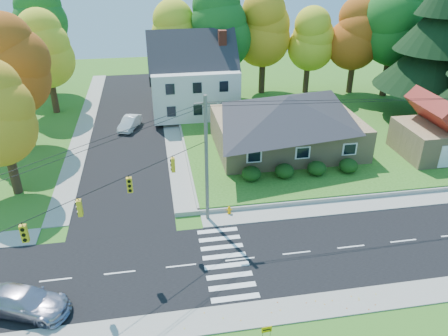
% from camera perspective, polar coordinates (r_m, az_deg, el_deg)
% --- Properties ---
extents(ground, '(120.00, 120.00, 0.00)m').
position_cam_1_polar(ground, '(30.26, 2.11, -11.84)').
color(ground, '#3D7923').
extents(road_main, '(90.00, 8.00, 0.02)m').
position_cam_1_polar(road_main, '(30.25, 2.11, -11.83)').
color(road_main, black).
rests_on(road_main, ground).
extents(road_cross, '(8.00, 44.00, 0.02)m').
position_cam_1_polar(road_cross, '(52.55, -12.36, 5.50)').
color(road_cross, black).
rests_on(road_cross, ground).
extents(sidewalk_north, '(90.00, 2.00, 0.08)m').
position_cam_1_polar(sidewalk_north, '(34.17, 0.41, -6.54)').
color(sidewalk_north, '#9C9A90').
rests_on(sidewalk_north, ground).
extents(sidewalk_south, '(90.00, 2.00, 0.08)m').
position_cam_1_polar(sidewalk_south, '(26.66, 4.39, -18.49)').
color(sidewalk_south, '#9C9A90').
rests_on(sidewalk_south, ground).
extents(lawn, '(30.00, 30.00, 0.50)m').
position_cam_1_polar(lawn, '(51.05, 11.74, 5.19)').
color(lawn, '#3D7923').
rests_on(lawn, ground).
extents(ranch_house, '(14.60, 10.60, 5.40)m').
position_cam_1_polar(ranch_house, '(43.95, 8.24, 6.03)').
color(ranch_house, tan).
rests_on(ranch_house, lawn).
extents(colonial_house, '(10.40, 8.40, 9.60)m').
position_cam_1_polar(colonial_house, '(53.14, -3.98, 11.55)').
color(colonial_house, silver).
rests_on(colonial_house, lawn).
extents(garage, '(7.30, 6.30, 4.60)m').
position_cam_1_polar(garage, '(47.02, 26.25, 4.28)').
color(garage, tan).
rests_on(garage, lawn).
extents(hedge_row, '(10.70, 1.70, 1.27)m').
position_cam_1_polar(hedge_row, '(39.35, 9.98, -0.20)').
color(hedge_row, '#163A10').
rests_on(hedge_row, lawn).
extents(traffic_infrastructure, '(38.10, 10.66, 10.00)m').
position_cam_1_polar(traffic_infrastructure, '(28.40, 1.44, -2.10)').
color(traffic_infrastructure, '#666059').
rests_on(traffic_infrastructure, ground).
extents(tree_lot_0, '(6.72, 6.72, 12.51)m').
position_cam_1_polar(tree_lot_0, '(57.95, -6.87, 16.56)').
color(tree_lot_0, '#3F2A19').
rests_on(tree_lot_0, lawn).
extents(tree_lot_1, '(7.84, 7.84, 14.60)m').
position_cam_1_polar(tree_lot_1, '(57.36, -0.59, 17.96)').
color(tree_lot_1, '#3F2A19').
rests_on(tree_lot_1, lawn).
extents(tree_lot_2, '(7.28, 7.28, 13.56)m').
position_cam_1_polar(tree_lot_2, '(59.67, 5.23, 17.59)').
color(tree_lot_2, '#3F2A19').
rests_on(tree_lot_2, lawn).
extents(tree_lot_3, '(6.16, 6.16, 11.47)m').
position_cam_1_polar(tree_lot_3, '(60.77, 11.13, 16.14)').
color(tree_lot_3, '#3F2A19').
rests_on(tree_lot_3, lawn).
extents(tree_lot_4, '(6.72, 6.72, 12.51)m').
position_cam_1_polar(tree_lot_4, '(62.10, 16.93, 16.36)').
color(tree_lot_4, '#3F2A19').
rests_on(tree_lot_4, lawn).
extents(tree_lot_5, '(8.40, 8.40, 15.64)m').
position_cam_1_polar(tree_lot_5, '(61.92, 21.49, 17.50)').
color(tree_lot_5, '#3F2A19').
rests_on(tree_lot_5, lawn).
extents(conifer_east_a, '(12.80, 12.80, 16.96)m').
position_cam_1_polar(conifer_east_a, '(55.96, 26.29, 14.78)').
color(conifer_east_a, '#3F2A19').
rests_on(conifer_east_a, lawn).
extents(tree_west_1, '(7.28, 7.28, 13.56)m').
position_cam_1_polar(tree_west_1, '(47.89, -25.78, 11.95)').
color(tree_west_1, '#3F2A19').
rests_on(tree_west_1, ground).
extents(tree_west_2, '(6.72, 6.72, 12.51)m').
position_cam_1_polar(tree_west_2, '(57.27, -22.31, 14.13)').
color(tree_west_2, '#3F2A19').
rests_on(tree_west_2, ground).
extents(tree_west_3, '(7.84, 7.84, 14.60)m').
position_cam_1_polar(tree_west_3, '(65.15, -23.02, 16.62)').
color(tree_west_3, '#3F2A19').
rests_on(tree_west_3, ground).
extents(silver_sedan, '(5.73, 4.01, 1.54)m').
position_cam_1_polar(silver_sedan, '(28.62, -24.57, -15.56)').
color(silver_sedan, '#A6A3B9').
rests_on(silver_sedan, road_main).
extents(white_car, '(2.80, 4.49, 1.40)m').
position_cam_1_polar(white_car, '(51.19, -12.22, 5.77)').
color(white_car, silver).
rests_on(white_car, road_cross).
extents(fire_hydrant, '(0.39, 0.31, 0.70)m').
position_cam_1_polar(fire_hydrant, '(34.52, 0.68, -5.55)').
color(fire_hydrant, '#EA9F01').
rests_on(fire_hydrant, ground).
extents(yard_sign, '(0.58, 0.06, 0.73)m').
position_cam_1_polar(yard_sign, '(25.27, 5.60, -20.29)').
color(yard_sign, black).
rests_on(yard_sign, ground).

